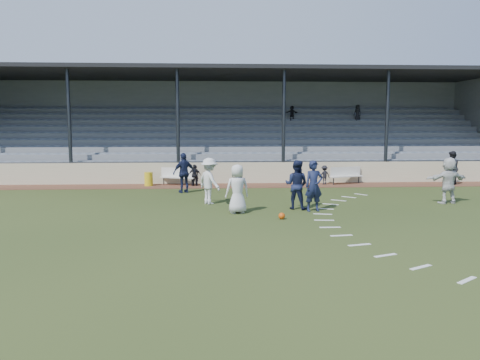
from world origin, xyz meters
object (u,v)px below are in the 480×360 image
bench_right (346,174)px  trash_bin (149,179)px  football (282,216)px  player_white_lead (237,189)px  bench_left (178,175)px  player_navy_lead (314,186)px  official (451,168)px

bench_right → trash_bin: bearing=161.6°
football → player_white_lead: (-1.54, 1.24, 0.82)m
bench_right → football: 10.73m
bench_left → trash_bin: size_ratio=2.71×
bench_left → trash_bin: (-1.57, -0.22, -0.19)m
football → player_white_lead: bearing=141.2°
bench_right → player_white_lead: player_white_lead is taller
bench_right → player_navy_lead: player_navy_lead is taller
player_navy_lead → bench_right: bearing=56.6°
football → player_navy_lead: 2.26m
trash_bin → player_navy_lead: size_ratio=0.37×
player_white_lead → official: 14.41m
bench_left → player_navy_lead: 9.93m
player_navy_lead → football: bearing=-144.3°
official → player_navy_lead: bearing=-16.6°
player_navy_lead → player_white_lead: bearing=175.0°
bench_left → player_white_lead: size_ratio=1.07×
trash_bin → player_navy_lead: 10.79m
trash_bin → official: (16.77, -0.49, 0.56)m
bench_left → bench_right: 9.45m
bench_left → official: official is taller
bench_right → football: (-5.02, -9.47, -0.47)m
bench_left → player_navy_lead: (5.90, -7.98, 0.41)m
player_navy_lead → official: 11.80m
trash_bin → football: bearing=-56.9°
player_navy_lead → bench_left: bearing=117.0°
football → official: (10.76, 8.75, 0.84)m
trash_bin → player_white_lead: player_white_lead is taller
official → bench_left: bearing=-57.2°
player_navy_lead → official: size_ratio=1.07×
bench_right → player_navy_lead: 8.76m
trash_bin → official: official is taller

